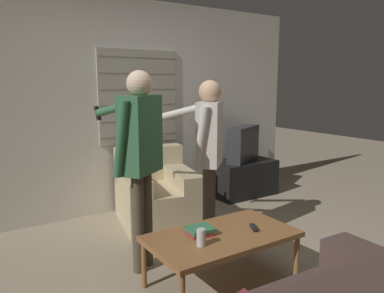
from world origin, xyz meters
TOP-DOWN VIEW (x-y plane):
  - ground_plane at (0.00, 0.00)m, footprint 16.00×16.00m
  - wall_back at (0.01, 2.03)m, footprint 5.20×0.08m
  - armchair_beige at (0.16, 1.44)m, footprint 0.97×1.06m
  - coffee_table at (-0.05, -0.07)m, footprint 1.15×0.64m
  - tv_stand at (1.65, 1.67)m, footprint 0.89×0.53m
  - tv at (1.65, 1.67)m, footprint 0.69×0.49m
  - person_left_standing at (-0.46, 0.51)m, footprint 0.49×0.82m
  - person_right_standing at (0.29, 0.60)m, footprint 0.47×0.78m
  - book_stack at (-0.20, 0.02)m, footprint 0.21×0.20m
  - soda_can at (-0.30, -0.16)m, footprint 0.07×0.07m
  - spare_remote at (0.22, -0.13)m, footprint 0.10×0.13m
  - floor_fan at (0.81, 1.44)m, footprint 0.34×0.20m

SIDE VIEW (x-z plane):
  - ground_plane at x=0.00m, z-range 0.00..0.00m
  - floor_fan at x=0.81m, z-range 0.00..0.42m
  - tv_stand at x=1.65m, z-range 0.00..0.49m
  - armchair_beige at x=0.16m, z-range -0.09..0.73m
  - coffee_table at x=-0.05m, z-range 0.17..0.59m
  - spare_remote at x=0.22m, z-range 0.42..0.44m
  - book_stack at x=-0.20m, z-range 0.42..0.47m
  - soda_can at x=-0.30m, z-range 0.41..0.54m
  - tv at x=1.65m, z-range 0.49..0.97m
  - person_right_standing at x=0.29m, z-range 0.21..1.80m
  - person_left_standing at x=-0.46m, z-range 0.22..1.89m
  - wall_back at x=0.01m, z-range 0.00..2.55m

